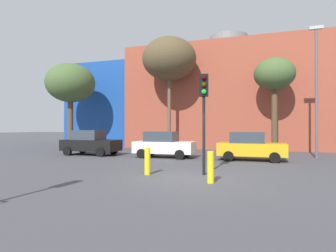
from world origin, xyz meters
name	(u,v)px	position (x,y,z in m)	size (l,w,h in m)	color
ground_plane	(192,178)	(0.00, 0.00, 0.00)	(200.00, 200.00, 0.00)	#47474C
building_backdrop	(229,102)	(-0.55, 20.05, 4.73)	(33.71, 12.13, 11.74)	#9E4733
parked_car_0	(90,143)	(-8.83, 6.63, 0.87)	(4.02, 1.97, 1.74)	black
parked_car_1	(164,145)	(-3.38, 6.63, 0.83)	(3.85, 1.89, 1.67)	white
parked_car_2	(250,146)	(1.97, 6.63, 0.82)	(3.83, 1.88, 1.66)	gold
traffic_light_island	(204,101)	(0.30, 0.86, 2.99)	(0.40, 0.39, 4.07)	black
bare_tree_0	(71,84)	(-13.96, 11.17, 5.98)	(4.44, 4.44, 7.82)	brown
bare_tree_1	(274,76)	(3.61, 11.94, 5.80)	(3.00, 3.00, 7.15)	brown
bare_tree_2	(169,59)	(-4.71, 12.04, 7.71)	(4.57, 4.57, 9.57)	brown
bollard_yellow_0	(147,161)	(-1.89, 0.23, 0.54)	(0.24, 0.24, 1.08)	yellow
bollard_yellow_1	(211,167)	(0.82, -0.69, 0.54)	(0.24, 0.24, 1.09)	yellow
street_lamp	(316,84)	(5.90, 9.08, 4.67)	(0.80, 0.24, 8.29)	#59595E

